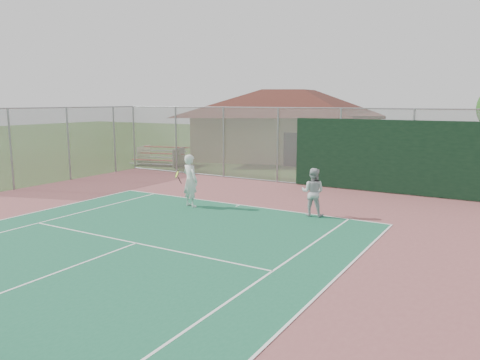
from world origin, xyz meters
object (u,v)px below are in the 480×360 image
at_px(clubhouse, 289,117).
at_px(player_grey_back, 313,193).
at_px(bleachers, 160,156).
at_px(player_white_front, 190,181).

relative_size(clubhouse, player_grey_back, 8.98).
relative_size(bleachers, player_white_front, 1.72).
xyz_separation_m(clubhouse, bleachers, (-5.08, -7.21, -2.17)).
height_order(player_white_front, player_grey_back, player_white_front).
bearing_deg(clubhouse, bleachers, -143.12).
relative_size(player_white_front, player_grey_back, 1.18).
bearing_deg(bleachers, player_grey_back, -44.97).
height_order(bleachers, player_white_front, player_white_front).
bearing_deg(clubhouse, player_grey_back, -80.17).
distance_m(player_white_front, player_grey_back, 4.44).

